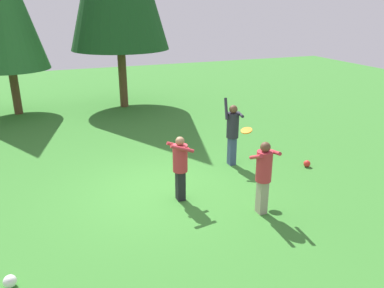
{
  "coord_description": "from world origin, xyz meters",
  "views": [
    {
      "loc": [
        -2.34,
        -8.16,
        4.36
      ],
      "look_at": [
        0.89,
        0.22,
        1.05
      ],
      "focal_mm": 35.91,
      "sensor_mm": 36.0,
      "label": 1
    }
  ],
  "objects_px": {
    "frisbee": "(246,130)",
    "ball_red": "(307,164)",
    "person_bystander": "(180,163)",
    "person_thrower": "(233,130)",
    "person_catcher": "(264,172)",
    "ball_white": "(10,281)"
  },
  "relations": [
    {
      "from": "person_bystander",
      "to": "person_thrower",
      "type": "bearing_deg",
      "value": 40.11
    },
    {
      "from": "ball_white",
      "to": "ball_red",
      "type": "height_order",
      "value": "ball_white"
    },
    {
      "from": "person_bystander",
      "to": "ball_red",
      "type": "xyz_separation_m",
      "value": [
        3.97,
        0.52,
        -0.82
      ]
    },
    {
      "from": "ball_white",
      "to": "ball_red",
      "type": "xyz_separation_m",
      "value": [
        7.56,
        2.33,
        -0.01
      ]
    },
    {
      "from": "person_catcher",
      "to": "ball_red",
      "type": "xyz_separation_m",
      "value": [
        2.51,
        1.73,
        -0.88
      ]
    },
    {
      "from": "person_bystander",
      "to": "ball_red",
      "type": "relative_size",
      "value": 8.1
    },
    {
      "from": "frisbee",
      "to": "person_bystander",
      "type": "bearing_deg",
      "value": 175.12
    },
    {
      "from": "ball_red",
      "to": "ball_white",
      "type": "bearing_deg",
      "value": -162.84
    },
    {
      "from": "person_catcher",
      "to": "ball_white",
      "type": "distance_m",
      "value": 5.16
    },
    {
      "from": "person_catcher",
      "to": "frisbee",
      "type": "height_order",
      "value": "person_catcher"
    },
    {
      "from": "ball_red",
      "to": "frisbee",
      "type": "bearing_deg",
      "value": -164.56
    },
    {
      "from": "person_thrower",
      "to": "ball_red",
      "type": "height_order",
      "value": "person_thrower"
    },
    {
      "from": "person_bystander",
      "to": "ball_white",
      "type": "bearing_deg",
      "value": -148.27
    },
    {
      "from": "ball_white",
      "to": "person_bystander",
      "type": "bearing_deg",
      "value": 26.85
    },
    {
      "from": "person_catcher",
      "to": "frisbee",
      "type": "xyz_separation_m",
      "value": [
        0.14,
        1.07,
        0.58
      ]
    },
    {
      "from": "person_thrower",
      "to": "ball_white",
      "type": "distance_m",
      "value": 6.6
    },
    {
      "from": "person_thrower",
      "to": "person_catcher",
      "type": "height_order",
      "value": "person_thrower"
    },
    {
      "from": "frisbee",
      "to": "ball_red",
      "type": "distance_m",
      "value": 2.86
    },
    {
      "from": "person_thrower",
      "to": "person_catcher",
      "type": "bearing_deg",
      "value": 3.46
    },
    {
      "from": "person_catcher",
      "to": "ball_white",
      "type": "height_order",
      "value": "person_catcher"
    },
    {
      "from": "person_bystander",
      "to": "person_catcher",
      "type": "bearing_deg",
      "value": -34.75
    },
    {
      "from": "person_thrower",
      "to": "ball_red",
      "type": "xyz_separation_m",
      "value": [
        1.91,
        -0.94,
        -0.95
      ]
    }
  ]
}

